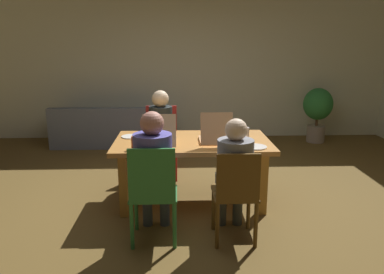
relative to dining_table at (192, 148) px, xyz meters
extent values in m
plane|color=brown|center=(0.00, 0.00, -0.65)|extent=(20.00, 20.00, 0.00)
cube|color=silver|center=(0.00, 3.22, 0.73)|extent=(7.82, 0.12, 2.76)
cube|color=#B17433|center=(0.00, 0.00, 0.07)|extent=(1.76, 1.00, 0.05)
cube|color=#B1782B|center=(-0.75, -0.37, -0.30)|extent=(0.09, 0.09, 0.69)
cube|color=#B1782B|center=(0.75, -0.37, -0.30)|extent=(0.09, 0.09, 0.69)
cube|color=#B1782B|center=(-0.75, 0.37, -0.30)|extent=(0.09, 0.09, 0.69)
cube|color=#B1782B|center=(0.75, 0.37, -0.30)|extent=(0.09, 0.09, 0.69)
cylinder|color=red|center=(-0.20, 0.66, -0.43)|extent=(0.04, 0.04, 0.44)
cylinder|color=red|center=(-0.59, 0.66, -0.43)|extent=(0.04, 0.04, 0.44)
cylinder|color=red|center=(-0.20, 1.02, -0.43)|extent=(0.04, 0.04, 0.44)
cylinder|color=red|center=(-0.59, 1.02, -0.43)|extent=(0.04, 0.04, 0.44)
cube|color=red|center=(-0.39, 0.84, -0.19)|extent=(0.45, 0.42, 0.02)
cube|color=red|center=(-0.39, 1.03, 0.07)|extent=(0.43, 0.03, 0.51)
cylinder|color=#2F444B|center=(-0.31, 0.56, -0.42)|extent=(0.10, 0.10, 0.46)
cylinder|color=#2F444B|center=(-0.47, 0.56, -0.42)|extent=(0.10, 0.10, 0.46)
cube|color=#2F444B|center=(-0.39, 0.69, -0.13)|extent=(0.28, 0.30, 0.11)
cylinder|color=#232A2B|center=(-0.39, 0.84, 0.11)|extent=(0.31, 0.31, 0.48)
sphere|color=beige|center=(-0.39, 0.84, 0.45)|extent=(0.23, 0.23, 0.23)
cylinder|color=#563B15|center=(0.18, -0.70, -0.43)|extent=(0.04, 0.04, 0.44)
cylinder|color=#563B15|center=(0.53, -0.70, -0.43)|extent=(0.04, 0.04, 0.44)
cylinder|color=#563B15|center=(0.18, -1.06, -0.43)|extent=(0.04, 0.04, 0.44)
cylinder|color=#563B15|center=(0.53, -1.06, -0.43)|extent=(0.04, 0.04, 0.44)
cube|color=#563B15|center=(0.36, -0.88, -0.19)|extent=(0.40, 0.42, 0.02)
cube|color=#563B15|center=(0.36, -1.08, 0.03)|extent=(0.38, 0.03, 0.44)
cylinder|color=#3A3D37|center=(0.28, -0.60, -0.42)|extent=(0.10, 0.10, 0.46)
cylinder|color=#3A3D37|center=(0.44, -0.60, -0.42)|extent=(0.10, 0.10, 0.46)
cube|color=#3A3D37|center=(0.36, -0.73, -0.13)|extent=(0.30, 0.30, 0.11)
cylinder|color=gray|center=(0.36, -0.88, 0.10)|extent=(0.33, 0.33, 0.46)
sphere|color=beige|center=(0.36, -0.88, 0.42)|extent=(0.20, 0.20, 0.20)
cylinder|color=#2B7336|center=(-0.58, -0.68, -0.43)|extent=(0.04, 0.04, 0.44)
cylinder|color=#2B7336|center=(-0.20, -0.68, -0.43)|extent=(0.04, 0.04, 0.44)
cylinder|color=#2B7336|center=(-0.58, -1.05, -0.43)|extent=(0.04, 0.04, 0.44)
cylinder|color=#2B7336|center=(-0.20, -1.05, -0.43)|extent=(0.04, 0.04, 0.44)
cube|color=#2B7336|center=(-0.39, -0.87, -0.19)|extent=(0.43, 0.42, 0.02)
cube|color=#2B7336|center=(-0.39, -1.06, 0.06)|extent=(0.41, 0.03, 0.49)
cylinder|color=#3F444A|center=(-0.48, -0.59, -0.42)|extent=(0.10, 0.10, 0.46)
cylinder|color=#3F444A|center=(-0.30, -0.59, -0.42)|extent=(0.10, 0.10, 0.46)
cube|color=#3F444A|center=(-0.39, -0.72, -0.13)|extent=(0.32, 0.29, 0.11)
cylinder|color=#534FA7|center=(-0.39, -0.87, 0.12)|extent=(0.35, 0.35, 0.52)
sphere|color=#AF7362|center=(-0.39, -0.87, 0.48)|extent=(0.22, 0.22, 0.22)
cube|color=tan|center=(-0.36, -0.08, 0.11)|extent=(0.35, 0.35, 0.03)
cylinder|color=#C68D3A|center=(-0.36, -0.08, 0.13)|extent=(0.31, 0.31, 0.01)
cube|color=tan|center=(-0.36, -0.33, 0.29)|extent=(0.35, 0.14, 0.33)
cube|color=tan|center=(0.25, -0.06, 0.11)|extent=(0.34, 0.34, 0.03)
cylinder|color=orange|center=(0.25, -0.06, 0.13)|extent=(0.30, 0.30, 0.01)
cube|color=tan|center=(0.25, -0.27, 0.29)|extent=(0.34, 0.10, 0.33)
cylinder|color=white|center=(0.65, -0.33, 0.10)|extent=(0.25, 0.25, 0.01)
cylinder|color=white|center=(-0.71, 0.18, 0.10)|extent=(0.23, 0.23, 0.01)
cylinder|color=silver|center=(0.62, 0.02, 0.17)|extent=(0.07, 0.07, 0.14)
cylinder|color=#B8482C|center=(-0.61, -0.34, 0.16)|extent=(0.07, 0.07, 0.13)
cube|color=slate|center=(-1.33, 2.64, -0.44)|extent=(2.14, 0.76, 0.42)
cube|color=slate|center=(-1.33, 2.34, -0.07)|extent=(2.14, 0.16, 0.30)
cube|color=slate|center=(-2.30, 2.64, -0.13)|extent=(0.20, 0.72, 0.18)
cube|color=slate|center=(-0.36, 2.64, -0.13)|extent=(0.20, 0.72, 0.18)
cylinder|color=gray|center=(2.42, 2.66, -0.49)|extent=(0.33, 0.33, 0.31)
cylinder|color=brown|center=(2.42, 2.66, -0.24)|extent=(0.05, 0.05, 0.20)
ellipsoid|color=#2E833B|center=(2.42, 2.66, 0.07)|extent=(0.53, 0.53, 0.59)
camera|label=1|loc=(-0.16, -4.16, 1.18)|focal=35.43mm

